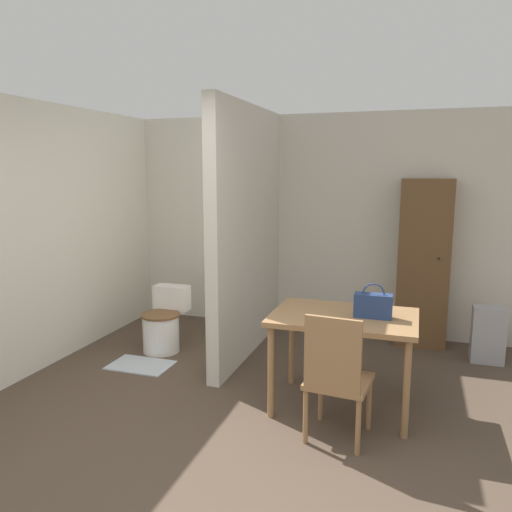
% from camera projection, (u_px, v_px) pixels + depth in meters
% --- Properties ---
extents(ground_plane, '(16.00, 16.00, 0.00)m').
position_uv_depth(ground_plane, '(183.00, 502.00, 2.85)').
color(ground_plane, '#4C3D30').
extents(wall_back, '(5.29, 0.12, 2.50)m').
position_uv_depth(wall_back, '(312.00, 224.00, 5.85)').
color(wall_back, beige).
rests_on(wall_back, ground_plane).
extents(wall_left, '(0.12, 4.38, 2.50)m').
position_uv_depth(wall_left, '(54.00, 234.00, 4.89)').
color(wall_left, beige).
rests_on(wall_left, ground_plane).
extents(partition_wall, '(0.12, 1.91, 2.50)m').
position_uv_depth(partition_wall, '(248.00, 232.00, 5.04)').
color(partition_wall, beige).
rests_on(partition_wall, ground_plane).
extents(dining_table, '(1.11, 0.77, 0.76)m').
position_uv_depth(dining_table, '(344.00, 326.00, 3.88)').
color(dining_table, '#997047').
rests_on(dining_table, ground_plane).
extents(wooden_chair, '(0.46, 0.46, 0.93)m').
position_uv_depth(wooden_chair, '(336.00, 375.00, 3.40)').
color(wooden_chair, '#997047').
rests_on(wooden_chair, ground_plane).
extents(toilet, '(0.40, 0.55, 0.65)m').
position_uv_depth(toilet, '(164.00, 324.00, 5.23)').
color(toilet, white).
rests_on(toilet, ground_plane).
extents(handbag, '(0.28, 0.11, 0.27)m').
position_uv_depth(handbag, '(373.00, 305.00, 3.77)').
color(handbag, navy).
rests_on(handbag, dining_table).
extents(wooden_cabinet, '(0.53, 0.36, 1.79)m').
position_uv_depth(wooden_cabinet, '(423.00, 263.00, 5.29)').
color(wooden_cabinet, brown).
rests_on(wooden_cabinet, ground_plane).
extents(bath_mat, '(0.59, 0.40, 0.01)m').
position_uv_depth(bath_mat, '(141.00, 365.00, 4.83)').
color(bath_mat, '#B2BCC6').
rests_on(bath_mat, ground_plane).
extents(space_heater, '(0.31, 0.20, 0.56)m').
position_uv_depth(space_heater, '(488.00, 335.00, 4.89)').
color(space_heater, '#9E9EA3').
rests_on(space_heater, ground_plane).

